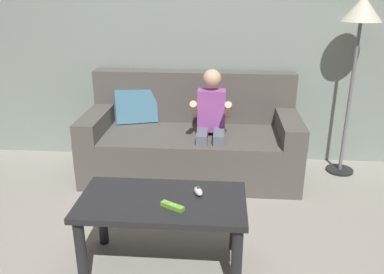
{
  "coord_description": "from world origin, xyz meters",
  "views": [
    {
      "loc": [
        0.27,
        -1.83,
        1.59
      ],
      "look_at": [
        0.06,
        0.81,
        0.59
      ],
      "focal_mm": 37.43,
      "sensor_mm": 36.0,
      "label": 1
    }
  ],
  "objects_px": {
    "couch": "(191,141)",
    "coffee_table": "(162,211)",
    "person_seated_on_couch": "(211,121)",
    "game_remote_lime_near_edge": "(172,206)",
    "floor_lamp": "(361,23)",
    "nunchuk_white": "(198,191)"
  },
  "relations": [
    {
      "from": "person_seated_on_couch",
      "to": "floor_lamp",
      "type": "xyz_separation_m",
      "value": [
        1.18,
        0.3,
        0.77
      ]
    },
    {
      "from": "coffee_table",
      "to": "floor_lamp",
      "type": "bearing_deg",
      "value": 45.51
    },
    {
      "from": "person_seated_on_couch",
      "to": "nunchuk_white",
      "type": "height_order",
      "value": "person_seated_on_couch"
    },
    {
      "from": "person_seated_on_couch",
      "to": "coffee_table",
      "type": "bearing_deg",
      "value": -101.73
    },
    {
      "from": "nunchuk_white",
      "to": "floor_lamp",
      "type": "distance_m",
      "value": 2.01
    },
    {
      "from": "coffee_table",
      "to": "nunchuk_white",
      "type": "xyz_separation_m",
      "value": [
        0.2,
        0.07,
        0.1
      ]
    },
    {
      "from": "couch",
      "to": "person_seated_on_couch",
      "type": "distance_m",
      "value": 0.36
    },
    {
      "from": "couch",
      "to": "coffee_table",
      "type": "relative_size",
      "value": 1.92
    },
    {
      "from": "couch",
      "to": "game_remote_lime_near_edge",
      "type": "bearing_deg",
      "value": -89.39
    },
    {
      "from": "couch",
      "to": "floor_lamp",
      "type": "xyz_separation_m",
      "value": [
        1.36,
        0.11,
        1.01
      ]
    },
    {
      "from": "couch",
      "to": "nunchuk_white",
      "type": "xyz_separation_m",
      "value": [
        0.15,
        -1.25,
        0.17
      ]
    },
    {
      "from": "person_seated_on_couch",
      "to": "game_remote_lime_near_edge",
      "type": "relative_size",
      "value": 6.91
    },
    {
      "from": "couch",
      "to": "nunchuk_white",
      "type": "bearing_deg",
      "value": -83.35
    },
    {
      "from": "person_seated_on_couch",
      "to": "floor_lamp",
      "type": "distance_m",
      "value": 1.44
    },
    {
      "from": "person_seated_on_couch",
      "to": "nunchuk_white",
      "type": "distance_m",
      "value": 1.07
    },
    {
      "from": "person_seated_on_couch",
      "to": "game_remote_lime_near_edge",
      "type": "distance_m",
      "value": 1.25
    },
    {
      "from": "person_seated_on_couch",
      "to": "coffee_table",
      "type": "distance_m",
      "value": 1.18
    },
    {
      "from": "couch",
      "to": "coffee_table",
      "type": "distance_m",
      "value": 1.33
    },
    {
      "from": "coffee_table",
      "to": "floor_lamp",
      "type": "relative_size",
      "value": 0.63
    },
    {
      "from": "coffee_table",
      "to": "game_remote_lime_near_edge",
      "type": "xyz_separation_m",
      "value": [
        0.07,
        -0.09,
        0.09
      ]
    },
    {
      "from": "game_remote_lime_near_edge",
      "to": "floor_lamp",
      "type": "height_order",
      "value": "floor_lamp"
    },
    {
      "from": "game_remote_lime_near_edge",
      "to": "nunchuk_white",
      "type": "xyz_separation_m",
      "value": [
        0.13,
        0.16,
        0.01
      ]
    }
  ]
}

